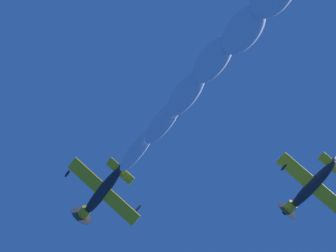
# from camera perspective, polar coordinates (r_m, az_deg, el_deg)

# --- Properties ---
(airplane_lead) EXTENTS (8.85, 8.17, 3.97)m
(airplane_lead) POSITION_cam_1_polar(r_m,az_deg,el_deg) (71.01, -5.67, -5.66)
(airplane_lead) COLOR #232328
(airplane_left_wingman) EXTENTS (8.89, 8.17, 3.84)m
(airplane_left_wingman) POSITION_cam_1_polar(r_m,az_deg,el_deg) (72.90, 11.87, -5.11)
(airplane_left_wingman) COLOR #232328
(smoke_trail_lead) EXTENTS (11.00, 29.01, 6.87)m
(smoke_trail_lead) POSITION_cam_1_polar(r_m,az_deg,el_deg) (63.03, 6.47, 8.44)
(smoke_trail_lead) COLOR white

